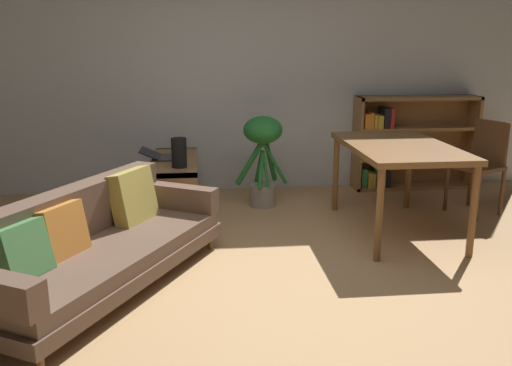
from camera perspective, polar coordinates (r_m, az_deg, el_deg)
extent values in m
plane|color=tan|center=(3.86, 1.79, -10.82)|extent=(8.16, 8.16, 0.00)
cube|color=silver|center=(6.18, -1.63, 11.77)|extent=(6.80, 0.10, 2.70)
cylinder|color=brown|center=(4.53, -4.75, -6.17)|extent=(0.04, 0.04, 0.11)
cylinder|color=brown|center=(3.17, -21.53, -16.95)|extent=(0.04, 0.04, 0.11)
cylinder|color=brown|center=(4.85, -11.52, -5.01)|extent=(0.04, 0.04, 0.11)
cube|color=brown|center=(3.93, -15.47, -8.39)|extent=(1.66, 2.15, 0.10)
cube|color=brown|center=(3.89, -15.57, -7.03)|extent=(1.60, 2.06, 0.10)
cube|color=brown|center=(4.00, -19.08, -3.22)|extent=(1.12, 1.79, 0.36)
cube|color=brown|center=(4.58, -8.34, -1.42)|extent=(0.71, 0.48, 0.20)
cube|color=#4C894C|center=(3.53, -23.19, -6.55)|extent=(0.34, 0.39, 0.35)
cube|color=orange|center=(3.77, -19.46, -4.75)|extent=(0.31, 0.38, 0.36)
cube|color=tan|center=(4.32, -12.64, -1.40)|extent=(0.37, 0.45, 0.43)
cube|color=olive|center=(6.06, -8.20, 1.17)|extent=(0.45, 0.04, 0.52)
cube|color=olive|center=(4.93, -8.62, -1.97)|extent=(0.45, 0.04, 0.52)
cube|color=olive|center=(5.51, -8.37, -0.72)|extent=(0.45, 1.17, 0.04)
cube|color=olive|center=(5.44, -8.48, 2.22)|extent=(0.45, 1.21, 0.04)
cube|color=olive|center=(5.56, -8.30, -2.64)|extent=(0.45, 1.17, 0.04)
cube|color=#333338|center=(5.51, -8.93, 2.65)|extent=(0.22, 0.33, 0.02)
cube|color=black|center=(5.51, -10.98, 3.07)|extent=(0.19, 0.31, 0.09)
cylinder|color=black|center=(5.07, -8.01, 3.14)|extent=(0.14, 0.14, 0.27)
cylinder|color=slate|center=(5.06, -8.03, 3.74)|extent=(0.08, 0.08, 0.01)
cylinder|color=#9E9389|center=(5.64, 0.70, -1.25)|extent=(0.27, 0.27, 0.23)
cylinder|color=#287A33|center=(5.59, 1.94, 2.10)|extent=(0.28, 0.06, 0.46)
cylinder|color=#287A33|center=(5.65, 1.38, 2.85)|extent=(0.20, 0.24, 0.58)
cylinder|color=#287A33|center=(5.62, 0.38, 1.70)|extent=(0.10, 0.16, 0.37)
cylinder|color=#287A33|center=(5.56, -0.64, 2.12)|extent=(0.31, 0.10, 0.48)
cylinder|color=#287A33|center=(5.48, 0.53, 1.25)|extent=(0.10, 0.22, 0.35)
cylinder|color=#287A33|center=(5.51, 1.02, 1.49)|extent=(0.07, 0.16, 0.37)
ellipsoid|color=#287A33|center=(5.49, 0.72, 5.54)|extent=(0.39, 0.39, 0.27)
cylinder|color=brown|center=(5.50, 8.29, 0.91)|extent=(0.06, 0.06, 0.74)
cylinder|color=brown|center=(4.27, 12.69, -3.31)|extent=(0.06, 0.06, 0.74)
cylinder|color=brown|center=(5.73, 15.59, 1.08)|extent=(0.06, 0.06, 0.74)
cylinder|color=brown|center=(4.56, 21.66, -2.84)|extent=(0.06, 0.06, 0.74)
cube|color=brown|center=(4.91, 14.64, 3.63)|extent=(0.85, 1.43, 0.05)
cylinder|color=#56351E|center=(5.55, 22.08, -1.45)|extent=(0.04, 0.04, 0.45)
cylinder|color=#56351E|center=(5.77, 19.20, -0.59)|extent=(0.04, 0.04, 0.45)
cylinder|color=#56351E|center=(5.82, 24.19, -0.95)|extent=(0.04, 0.04, 0.45)
cylinder|color=#56351E|center=(6.03, 21.36, -0.15)|extent=(0.04, 0.04, 0.45)
cube|color=#56351E|center=(5.73, 21.93, 1.58)|extent=(0.51, 0.53, 0.04)
cube|color=#56351E|center=(5.83, 23.21, 3.95)|extent=(0.18, 0.35, 0.42)
cube|color=olive|center=(6.30, 10.47, 4.04)|extent=(0.04, 0.31, 1.05)
cube|color=olive|center=(6.81, 21.52, 4.04)|extent=(0.04, 0.31, 1.05)
cube|color=olive|center=(6.46, 16.53, 8.49)|extent=(1.39, 0.31, 0.04)
cube|color=olive|center=(6.63, 15.90, -0.25)|extent=(1.39, 0.31, 0.04)
cube|color=olive|center=(6.65, 15.76, 4.28)|extent=(1.36, 0.04, 1.05)
cube|color=olive|center=(6.56, 16.11, 2.61)|extent=(1.36, 0.30, 0.04)
cube|color=olive|center=(6.50, 16.32, 5.51)|extent=(1.36, 0.30, 0.04)
cube|color=#337F47|center=(6.37, 11.00, 0.59)|extent=(0.06, 0.19, 0.21)
cube|color=gold|center=(6.41, 11.49, 0.46)|extent=(0.05, 0.25, 0.17)
cube|color=gold|center=(6.41, 11.93, 0.42)|extent=(0.04, 0.21, 0.16)
cube|color=#337F47|center=(6.42, 12.45, 0.74)|extent=(0.06, 0.20, 0.24)
cube|color=gold|center=(6.45, 12.85, 0.65)|extent=(0.03, 0.25, 0.21)
cube|color=black|center=(6.47, 13.28, 0.53)|extent=(0.06, 0.22, 0.18)
cube|color=orange|center=(6.31, 11.08, 3.68)|extent=(0.06, 0.25, 0.23)
cube|color=silver|center=(6.31, 11.53, 3.55)|extent=(0.03, 0.20, 0.20)
cube|color=red|center=(6.34, 11.92, 3.40)|extent=(0.05, 0.24, 0.16)
cube|color=gold|center=(6.35, 12.47, 3.63)|extent=(0.06, 0.22, 0.22)
cube|color=red|center=(6.38, 12.95, 3.63)|extent=(0.05, 0.26, 0.21)
cube|color=#337F47|center=(6.40, 13.36, 3.57)|extent=(0.05, 0.26, 0.20)
cube|color=orange|center=(6.26, 11.25, 6.41)|extent=(0.06, 0.25, 0.16)
cube|color=orange|center=(6.27, 11.75, 6.45)|extent=(0.04, 0.22, 0.17)
cube|color=gold|center=(6.28, 12.10, 6.35)|extent=(0.03, 0.22, 0.15)
cube|color=gold|center=(6.31, 12.52, 6.32)|extent=(0.06, 0.25, 0.14)
cube|color=black|center=(6.33, 13.18, 6.66)|extent=(0.07, 0.25, 0.22)
cube|color=red|center=(6.33, 13.75, 6.64)|extent=(0.04, 0.20, 0.22)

